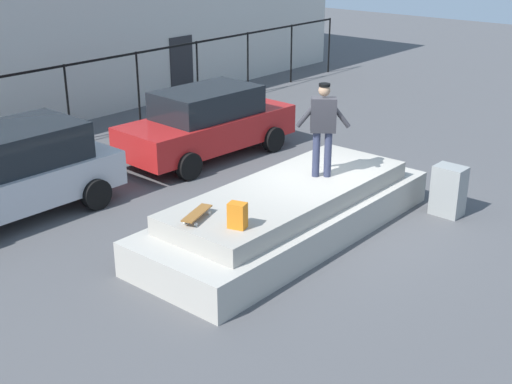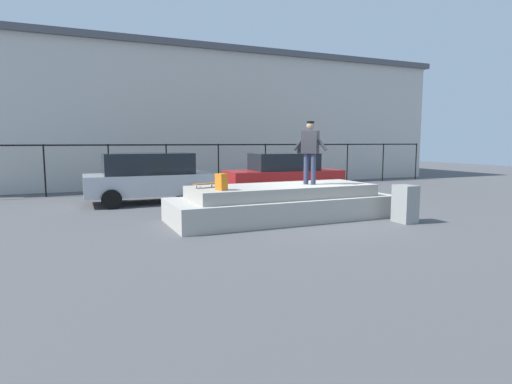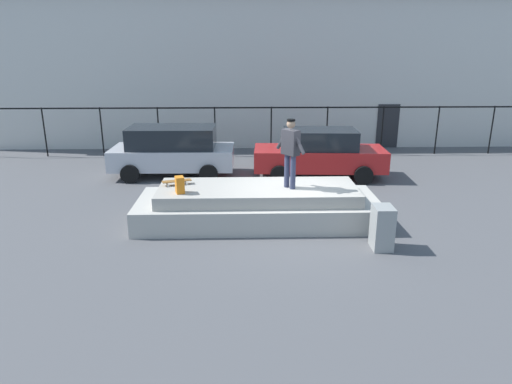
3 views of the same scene
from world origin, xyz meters
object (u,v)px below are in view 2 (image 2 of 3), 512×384
skateboarder (310,148)px  car_red_sedan_mid (284,175)px  car_silver_hatchback_near (148,177)px  utility_box (405,204)px  backpack (221,182)px  skateboard (206,184)px

skateboarder → car_red_sedan_mid: bearing=71.4°
car_silver_hatchback_near → utility_box: car_silver_hatchback_near is taller
backpack → car_silver_hatchback_near: size_ratio=0.10×
skateboard → car_red_sedan_mid: 6.08m
skateboard → car_silver_hatchback_near: bearing=99.5°
car_red_sedan_mid → car_silver_hatchback_near: bearing=175.7°
backpack → car_red_sedan_mid: (4.30, 4.83, -0.29)m
skateboarder → utility_box: bearing=-41.1°
skateboarder → backpack: skateboarder is taller
backpack → car_red_sedan_mid: size_ratio=0.09×
skateboard → car_silver_hatchback_near: car_silver_hatchback_near is taller
skateboard → backpack: size_ratio=1.88×
skateboarder → car_red_sedan_mid: size_ratio=0.38×
skateboard → utility_box: 5.39m
skateboard → car_silver_hatchback_near: 4.57m
car_silver_hatchback_near → skateboarder: bearing=-52.6°
car_red_sedan_mid → utility_box: car_red_sedan_mid is taller
skateboard → skateboarder: bearing=-7.1°
car_silver_hatchback_near → utility_box: 8.71m
car_red_sedan_mid → skateboard: bearing=-137.5°
skateboarder → backpack: (-2.79, -0.36, -0.84)m
car_red_sedan_mid → utility_box: bearing=-85.8°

